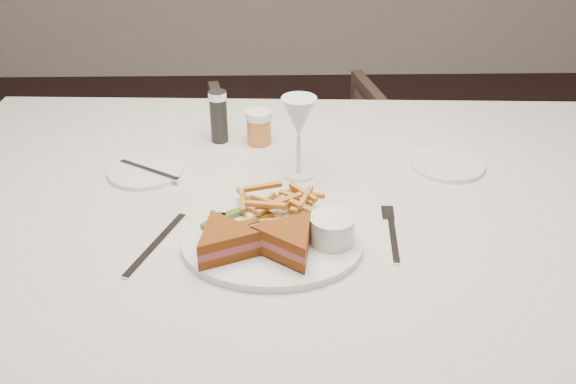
# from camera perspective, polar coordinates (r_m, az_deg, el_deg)

# --- Properties ---
(table) EXTENTS (1.60, 1.10, 0.75)m
(table) POSITION_cam_1_polar(r_m,az_deg,el_deg) (1.51, -0.04, -12.97)
(table) COLOR silver
(table) RESTS_ON ground
(chair_far) EXTENTS (0.70, 0.67, 0.62)m
(chair_far) POSITION_cam_1_polar(r_m,az_deg,el_deg) (2.33, 1.39, 2.47)
(chair_far) COLOR #4A342D
(chair_far) RESTS_ON ground
(table_setting) EXTENTS (0.81, 0.60, 0.18)m
(table_setting) POSITION_cam_1_polar(r_m,az_deg,el_deg) (1.21, -1.14, -0.73)
(table_setting) COLOR white
(table_setting) RESTS_ON table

